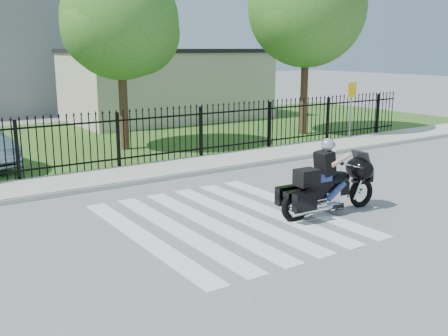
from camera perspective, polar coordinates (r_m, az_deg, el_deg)
ground at (r=11.63m, az=0.29°, el=-5.74°), size 120.00×120.00×0.00m
crosswalk at (r=11.63m, az=0.29°, el=-5.71°), size 5.00×5.50×0.01m
sidewalk at (r=15.85m, az=-9.91°, el=-0.65°), size 40.00×2.00×0.12m
curb at (r=14.96m, az=-8.34°, el=-1.39°), size 40.00×0.12×0.12m
grass_strip at (r=22.32m, az=-17.30°, el=2.74°), size 40.00×12.00×0.02m
iron_fence at (r=16.58m, az=-11.44°, el=2.86°), size 26.00×0.04×1.80m
tree_mid at (r=19.71m, az=-11.26°, el=15.41°), size 4.20×4.20×6.78m
tree_right at (r=23.28m, az=9.01°, el=16.85°), size 5.00×5.00×7.90m
building_low at (r=28.44m, az=-6.22°, el=8.85°), size 10.00×6.00×3.50m
building_low_roof at (r=28.37m, az=-6.31°, el=12.58°), size 10.20×6.20×0.20m
motorcycle_rider at (r=12.12m, az=11.23°, el=-1.58°), size 2.73×0.89×1.80m
traffic_sign at (r=22.01m, az=13.70°, el=7.36°), size 0.49×0.07×2.26m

